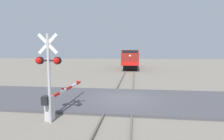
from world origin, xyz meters
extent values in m
plane|color=gray|center=(0.00, 0.00, 0.00)|extent=(160.00, 160.00, 0.00)
cube|color=#59544C|center=(-0.72, 0.00, 0.07)|extent=(0.08, 80.00, 0.15)
cube|color=#59544C|center=(0.72, 0.00, 0.07)|extent=(0.08, 80.00, 0.15)
cube|color=#47474C|center=(0.00, 0.00, 0.08)|extent=(36.00, 6.35, 0.15)
cube|color=black|center=(0.00, 21.51, 0.53)|extent=(2.53, 3.20, 1.05)
cube|color=black|center=(0.00, 29.98, 0.53)|extent=(2.53, 3.20, 1.05)
cube|color=maroon|center=(0.00, 25.75, 2.11)|extent=(2.98, 15.41, 2.12)
cube|color=maroon|center=(0.00, 19.60, 3.42)|extent=(2.92, 3.12, 0.49)
cube|color=black|center=(0.00, 18.01, 3.42)|extent=(2.53, 0.06, 0.39)
cube|color=red|center=(0.00, 18.00, 1.40)|extent=(2.83, 0.08, 0.64)
sphere|color=#F2EACC|center=(0.00, 17.99, 2.70)|extent=(0.36, 0.36, 0.36)
cylinder|color=#ADADB2|center=(-3.04, -4.32, 2.05)|extent=(0.14, 0.14, 4.11)
cube|color=white|center=(-3.04, -4.32, 3.66)|extent=(0.95, 0.04, 0.95)
cube|color=white|center=(-3.04, -4.32, 3.66)|extent=(0.95, 0.04, 0.95)
cube|color=black|center=(-3.04, -4.32, 2.91)|extent=(1.04, 0.08, 0.08)
sphere|color=red|center=(-3.46, -4.42, 2.91)|extent=(0.28, 0.28, 0.28)
sphere|color=red|center=(-2.62, -4.42, 2.91)|extent=(0.28, 0.28, 0.28)
cylinder|color=black|center=(-3.46, -4.30, 2.91)|extent=(0.34, 0.14, 0.34)
cylinder|color=black|center=(-2.62, -4.30, 2.91)|extent=(0.34, 0.14, 0.34)
cube|color=silver|center=(-3.21, -4.03, 0.59)|extent=(0.36, 0.36, 1.18)
cube|color=black|center=(-3.21, -4.38, 1.08)|extent=(0.28, 0.36, 0.40)
cube|color=red|center=(-3.21, -3.37, 1.08)|extent=(0.10, 0.93, 0.14)
cube|color=white|center=(-3.21, -2.44, 1.08)|extent=(0.10, 0.93, 0.14)
cube|color=red|center=(-3.21, -1.50, 1.08)|extent=(0.10, 0.93, 0.14)
cube|color=white|center=(-3.21, -0.57, 1.08)|extent=(0.10, 0.93, 0.14)
cube|color=red|center=(-3.21, 0.36, 1.08)|extent=(0.10, 0.93, 0.14)
sphere|color=red|center=(-3.21, -2.40, 1.22)|extent=(0.14, 0.14, 0.14)
sphere|color=red|center=(-3.21, 0.25, 1.22)|extent=(0.14, 0.14, 0.14)
camera|label=1|loc=(0.85, -12.02, 3.27)|focal=28.88mm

